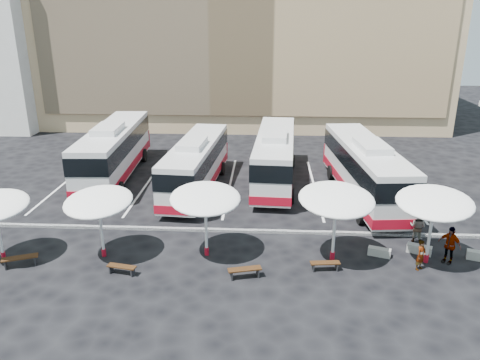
# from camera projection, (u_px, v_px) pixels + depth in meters

# --- Properties ---
(ground) EXTENTS (120.00, 120.00, 0.00)m
(ground) POSITION_uv_depth(u_px,v_px,m) (219.00, 235.00, 25.79)
(ground) COLOR black
(ground) RESTS_ON ground
(sandstone_building) EXTENTS (42.00, 18.25, 29.60)m
(sandstone_building) POSITION_uv_depth(u_px,v_px,m) (245.00, 4.00, 51.58)
(sandstone_building) COLOR tan
(sandstone_building) RESTS_ON ground
(curb_divider) EXTENTS (34.00, 0.25, 0.15)m
(curb_divider) POSITION_uv_depth(u_px,v_px,m) (220.00, 230.00, 26.24)
(curb_divider) COLOR black
(curb_divider) RESTS_ON ground
(bay_lines) EXTENTS (24.15, 12.00, 0.01)m
(bay_lines) POSITION_uv_depth(u_px,v_px,m) (230.00, 185.00, 33.32)
(bay_lines) COLOR white
(bay_lines) RESTS_ON ground
(bus_0) EXTENTS (3.50, 13.07, 4.11)m
(bus_0) POSITION_uv_depth(u_px,v_px,m) (114.00, 149.00, 34.58)
(bus_0) COLOR silver
(bus_0) RESTS_ON ground
(bus_1) EXTENTS (3.40, 11.88, 3.72)m
(bus_1) POSITION_uv_depth(u_px,v_px,m) (196.00, 163.00, 32.04)
(bus_1) COLOR silver
(bus_1) RESTS_ON ground
(bus_2) EXTENTS (3.37, 12.38, 3.89)m
(bus_2) POSITION_uv_depth(u_px,v_px,m) (275.00, 155.00, 33.51)
(bus_2) COLOR silver
(bus_2) RESTS_ON ground
(bus_3) EXTENTS (3.85, 12.87, 4.02)m
(bus_3) POSITION_uv_depth(u_px,v_px,m) (365.00, 168.00, 30.55)
(bus_3) COLOR silver
(bus_3) RESTS_ON ground
(sunshade_1) EXTENTS (3.73, 3.77, 3.48)m
(sunshade_1) POSITION_uv_depth(u_px,v_px,m) (98.00, 202.00, 22.59)
(sunshade_1) COLOR silver
(sunshade_1) RESTS_ON ground
(sunshade_2) EXTENTS (4.10, 4.13, 3.62)m
(sunshade_2) POSITION_uv_depth(u_px,v_px,m) (205.00, 198.00, 22.68)
(sunshade_2) COLOR silver
(sunshade_2) RESTS_ON ground
(sunshade_3) EXTENTS (4.02, 4.07, 3.79)m
(sunshade_3) POSITION_uv_depth(u_px,v_px,m) (336.00, 200.00, 22.16)
(sunshade_3) COLOR silver
(sunshade_3) RESTS_ON ground
(sunshade_4) EXTENTS (4.52, 4.55, 3.72)m
(sunshade_4) POSITION_uv_depth(u_px,v_px,m) (434.00, 203.00, 21.94)
(sunshade_4) COLOR silver
(sunshade_4) RESTS_ON ground
(wood_bench_0) EXTENTS (1.68, 1.02, 0.50)m
(wood_bench_0) POSITION_uv_depth(u_px,v_px,m) (20.00, 259.00, 22.50)
(wood_bench_0) COLOR black
(wood_bench_0) RESTS_ON ground
(wood_bench_1) EXTENTS (1.43, 0.63, 0.43)m
(wood_bench_1) POSITION_uv_depth(u_px,v_px,m) (122.00, 268.00, 21.84)
(wood_bench_1) COLOR black
(wood_bench_1) RESTS_ON ground
(wood_bench_2) EXTENTS (1.61, 0.79, 0.48)m
(wood_bench_2) POSITION_uv_depth(u_px,v_px,m) (245.00, 271.00, 21.52)
(wood_bench_2) COLOR black
(wood_bench_2) RESTS_ON ground
(wood_bench_3) EXTENTS (1.44, 0.53, 0.43)m
(wood_bench_3) POSITION_uv_depth(u_px,v_px,m) (325.00, 264.00, 22.15)
(wood_bench_3) COLOR black
(wood_bench_3) RESTS_ON ground
(conc_bench_0) EXTENTS (1.17, 0.71, 0.42)m
(conc_bench_0) POSITION_uv_depth(u_px,v_px,m) (379.00, 252.00, 23.54)
(conc_bench_0) COLOR gray
(conc_bench_0) RESTS_ON ground
(conc_bench_1) EXTENTS (1.25, 0.85, 0.45)m
(conc_bench_1) POSITION_uv_depth(u_px,v_px,m) (419.00, 249.00, 23.78)
(conc_bench_1) COLOR gray
(conc_bench_1) RESTS_ON ground
(conc_bench_2) EXTENTS (1.25, 0.78, 0.45)m
(conc_bench_2) POSITION_uv_depth(u_px,v_px,m) (480.00, 256.00, 23.12)
(conc_bench_2) COLOR gray
(conc_bench_2) RESTS_ON ground
(passenger_0) EXTENTS (0.66, 0.64, 1.52)m
(passenger_0) POSITION_uv_depth(u_px,v_px,m) (421.00, 255.00, 22.10)
(passenger_0) COLOR black
(passenger_0) RESTS_ON ground
(passenger_1) EXTENTS (1.09, 1.07, 1.78)m
(passenger_1) POSITION_uv_depth(u_px,v_px,m) (418.00, 227.00, 24.71)
(passenger_1) COLOR black
(passenger_1) RESTS_ON ground
(passenger_2) EXTENTS (1.13, 1.13, 1.92)m
(passenger_2) POSITION_uv_depth(u_px,v_px,m) (450.00, 245.00, 22.66)
(passenger_2) COLOR black
(passenger_2) RESTS_ON ground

